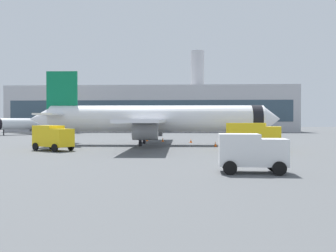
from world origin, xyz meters
TOP-DOWN VIEW (x-y plane):
  - airplane_at_gate at (-4.81, 48.60)m, footprint 35.66×32.08m
  - airplane_taxiing at (-37.75, 86.51)m, footprint 20.23×22.04m
  - service_truck at (-15.71, 38.59)m, footprint 5.25×4.33m
  - fuel_truck at (7.36, 39.38)m, footprint 6.41×3.90m
  - cargo_van at (4.11, 21.97)m, footprint 4.49×2.50m
  - safety_cone_near at (-4.21, 56.68)m, footprint 0.44×0.44m
  - safety_cone_mid at (3.59, 46.00)m, footprint 0.44×0.44m
  - safety_cone_far at (-6.92, 58.08)m, footprint 0.44×0.44m
  - safety_cone_outer at (0.39, 54.22)m, footprint 0.44×0.44m
  - terminal_building at (-11.53, 115.35)m, footprint 88.66×23.10m

SIDE VIEW (x-z plane):
  - safety_cone_outer at x=0.39m, z-range -0.01..0.60m
  - safety_cone_near at x=-4.21m, z-range -0.01..0.66m
  - safety_cone_mid at x=3.59m, z-range -0.01..0.67m
  - safety_cone_far at x=-6.92m, z-range -0.01..0.68m
  - cargo_van at x=4.11m, z-range 0.15..2.75m
  - service_truck at x=-15.71m, z-range 0.16..3.05m
  - fuel_truck at x=7.36m, z-range 0.17..3.37m
  - airplane_taxiing at x=-37.75m, z-range -1.14..6.39m
  - airplane_at_gate at x=-4.81m, z-range -1.59..8.91m
  - terminal_building at x=-11.53m, z-range -5.90..20.18m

